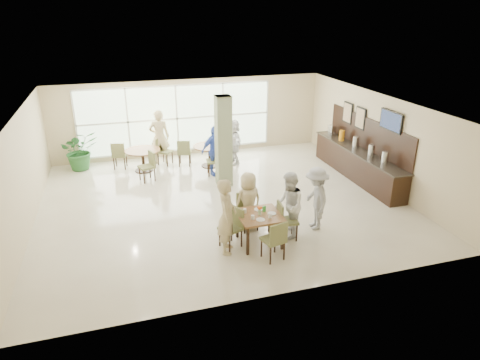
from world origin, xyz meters
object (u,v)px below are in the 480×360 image
object	(u,v)px
adult_a	(215,151)
teen_right	(289,206)
adult_b	(233,142)
potted_plant	(80,150)
main_table	(259,218)
teen_standing	(316,199)
teen_far	(248,201)
adult_standing	(159,137)
round_table_left	(143,154)
teen_left	(227,216)
round_table_right	(210,150)
buffet_counter	(358,161)

from	to	relation	value
adult_a	teen_right	bearing A→B (deg)	-98.46
adult_b	potted_plant	bearing A→B (deg)	-109.09
teen_right	main_table	bearing A→B (deg)	-68.55
potted_plant	teen_standing	bearing A→B (deg)	-46.74
potted_plant	teen_far	world-z (taller)	teen_far
potted_plant	adult_a	xyz separation A→B (m)	(4.28, -1.83, 0.15)
teen_right	adult_standing	xyz separation A→B (m)	(-2.30, 6.17, 0.14)
potted_plant	teen_right	size ratio (longest dim) A/B	0.82
round_table_left	potted_plant	bearing A→B (deg)	158.41
teen_left	adult_standing	distance (m)	6.43
main_table	teen_standing	distance (m)	1.63
potted_plant	teen_far	distance (m)	7.08
teen_left	teen_right	xyz separation A→B (m)	(1.59, 0.22, -0.06)
main_table	teen_right	size ratio (longest dim) A/B	0.60
teen_left	adult_standing	bearing A→B (deg)	24.66
main_table	teen_left	world-z (taller)	teen_left
teen_standing	adult_standing	world-z (taller)	adult_standing
potted_plant	teen_left	size ratio (longest dim) A/B	0.76
main_table	adult_standing	xyz separation A→B (m)	(-1.52, 6.27, 0.31)
main_table	teen_right	distance (m)	0.80
potted_plant	adult_b	xyz separation A→B (m)	(5.18, -0.91, 0.12)
potted_plant	teen_left	world-z (taller)	teen_left
round_table_right	adult_standing	size ratio (longest dim) A/B	0.59
round_table_right	potted_plant	distance (m)	4.41
buffet_counter	round_table_right	bearing A→B (deg)	150.73
teen_left	adult_b	bearing A→B (deg)	0.97
teen_far	adult_standing	size ratio (longest dim) A/B	0.77
teen_standing	teen_left	bearing A→B (deg)	-71.43
round_table_left	teen_far	xyz separation A→B (m)	(2.16, -4.90, 0.16)
buffet_counter	adult_b	xyz separation A→B (m)	(-3.47, 2.52, 0.24)
main_table	buffet_counter	bearing A→B (deg)	34.48
buffet_counter	main_table	bearing A→B (deg)	-145.52
round_table_left	teen_left	world-z (taller)	teen_left
round_table_right	adult_a	world-z (taller)	adult_a
adult_standing	round_table_right	bearing A→B (deg)	160.18
teen_standing	adult_b	distance (m)	5.29
teen_far	teen_right	size ratio (longest dim) A/B	0.91
teen_left	adult_standing	world-z (taller)	adult_standing
round_table_right	teen_standing	size ratio (longest dim) A/B	0.70
round_table_left	adult_b	xyz separation A→B (m)	(3.15, -0.11, 0.20)
adult_standing	adult_a	bearing A→B (deg)	140.80
adult_b	adult_standing	bearing A→B (deg)	-114.93
teen_standing	adult_b	bearing A→B (deg)	-164.85
round_table_left	teen_left	size ratio (longest dim) A/B	0.67
main_table	potted_plant	world-z (taller)	potted_plant
potted_plant	adult_b	size ratio (longest dim) A/B	0.85
teen_left	adult_a	bearing A→B (deg)	7.86
potted_plant	adult_a	world-z (taller)	adult_a
teen_left	teen_standing	world-z (taller)	teen_left
adult_standing	buffet_counter	bearing A→B (deg)	157.92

